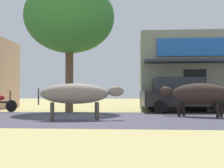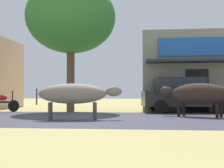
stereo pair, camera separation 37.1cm
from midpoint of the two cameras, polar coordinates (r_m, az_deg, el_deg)
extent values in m
plane|color=tan|center=(10.95, -6.34, -6.51)|extent=(80.00, 80.00, 0.00)
cube|color=#3F3D4A|center=(10.95, -6.34, -6.50)|extent=(72.00, 6.56, 0.00)
cube|color=gray|center=(17.64, 17.69, 2.04)|extent=(7.84, 4.12, 4.12)
cube|color=blue|center=(15.72, 19.45, 6.75)|extent=(6.27, 0.10, 0.90)
cube|color=#262D38|center=(15.25, 19.86, 4.21)|extent=(7.52, 0.90, 0.12)
cube|color=black|center=(15.30, 14.99, -1.18)|extent=(1.10, 0.06, 2.10)
cylinder|color=brown|center=(14.57, -8.91, 0.97)|extent=(0.38, 0.38, 3.20)
ellipsoid|color=#31752E|center=(15.02, -8.85, 12.55)|extent=(4.37, 4.37, 3.49)
cube|color=black|center=(14.51, 12.91, -2.75)|extent=(4.18, 2.16, 0.70)
cube|color=#1E2328|center=(14.44, 11.74, -0.10)|extent=(2.37, 1.83, 0.64)
cylinder|color=black|center=(15.73, 16.72, -3.92)|extent=(0.62, 0.24, 0.60)
cylinder|color=black|center=(14.09, 18.98, -4.15)|extent=(0.62, 0.24, 0.60)
cylinder|color=black|center=(15.10, 7.27, -4.07)|extent=(0.62, 0.24, 0.60)
cylinder|color=black|center=(13.39, 8.47, -4.36)|extent=(0.62, 0.24, 0.60)
cylinder|color=black|center=(15.36, -19.39, -4.00)|extent=(0.58, 0.14, 0.57)
cylinder|color=black|center=(15.39, -19.60, -2.32)|extent=(0.06, 0.06, 0.60)
ellipsoid|color=gray|center=(10.12, -8.18, -1.85)|extent=(2.38, 1.12, 0.68)
ellipsoid|color=gray|center=(10.22, -0.32, -1.39)|extent=(0.61, 0.40, 0.36)
cone|color=beige|center=(10.33, -0.12, -0.39)|extent=(0.06, 0.06, 0.12)
cone|color=beige|center=(10.13, 0.04, -0.36)|extent=(0.06, 0.06, 0.12)
cylinder|color=#4B443E|center=(10.39, -4.07, -5.12)|extent=(0.11, 0.11, 0.60)
cylinder|color=#4B443E|center=(9.94, -3.88, -5.27)|extent=(0.11, 0.11, 0.60)
cylinder|color=#4B443E|center=(10.38, -12.33, -5.08)|extent=(0.11, 0.11, 0.60)
cylinder|color=#4B443E|center=(9.94, -12.51, -5.23)|extent=(0.11, 0.11, 0.60)
cylinder|color=#4B443E|center=(10.19, -14.94, -2.37)|extent=(0.05, 0.05, 0.55)
ellipsoid|color=#30241D|center=(11.80, 15.57, -1.79)|extent=(2.30, 1.73, 0.80)
ellipsoid|color=#30241D|center=(12.30, 9.49, -1.36)|extent=(0.63, 0.52, 0.36)
cone|color=beige|center=(12.23, 9.08, -0.52)|extent=(0.06, 0.06, 0.12)
cone|color=beige|center=(12.41, 9.47, -0.54)|extent=(0.06, 0.06, 0.12)
cylinder|color=black|center=(11.83, 11.85, -4.79)|extent=(0.11, 0.11, 0.55)
cylinder|color=black|center=(12.30, 12.73, -4.67)|extent=(0.11, 0.11, 0.55)
cylinder|color=black|center=(11.37, 18.70, -4.86)|extent=(0.11, 0.11, 0.55)
cylinder|color=black|center=(11.85, 19.33, -4.73)|extent=(0.11, 0.11, 0.55)
camera|label=1|loc=(0.19, -90.85, 0.03)|focal=47.69mm
camera|label=2|loc=(0.19, 89.15, -0.03)|focal=47.69mm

